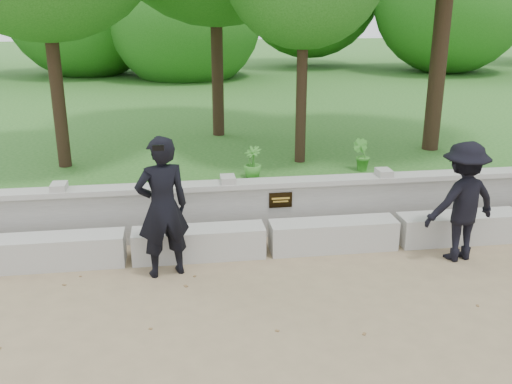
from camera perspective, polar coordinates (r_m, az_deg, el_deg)
ground at (r=6.85m, az=3.78°, el=-12.69°), size 80.00×80.00×0.00m
lawn at (r=20.05m, az=-4.59°, el=8.73°), size 40.00×22.00×0.25m
concrete_bench at (r=8.40m, az=1.13°, el=-4.70°), size 11.90×0.45×0.45m
parapet_wall at (r=8.96m, az=0.41°, el=-1.54°), size 12.50×0.35×0.90m
man_main at (r=7.60m, az=-9.34°, el=-1.53°), size 0.80×0.73×1.93m
visitor_mid at (r=8.52m, az=19.92°, el=-0.92°), size 1.23×0.87×1.73m
shrub_a at (r=9.61m, az=-10.60°, el=0.01°), size 0.36×0.33×0.57m
shrub_b at (r=11.78m, az=10.49°, el=3.67°), size 0.46×0.45×0.65m
shrub_d at (r=11.10m, az=-0.36°, el=3.00°), size 0.47×0.46×0.62m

